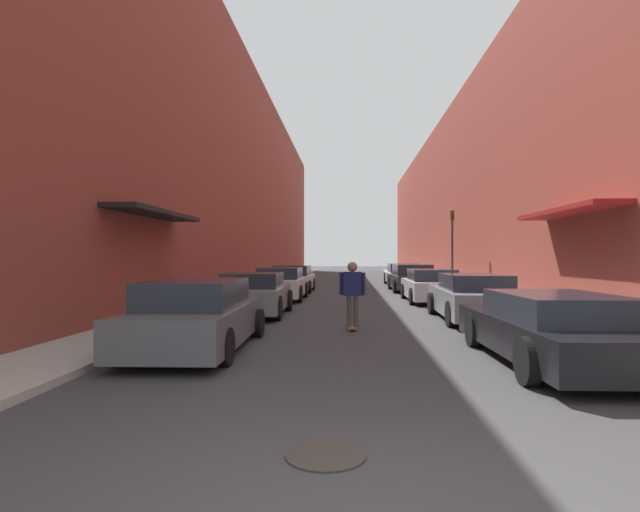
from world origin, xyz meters
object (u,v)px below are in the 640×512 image
at_px(parked_car_right_1, 473,298).
at_px(manhole_cover, 325,455).
at_px(parked_car_right_0, 552,329).
at_px(parked_car_right_3, 411,278).
at_px(parked_car_left_2, 281,284).
at_px(parked_car_right_4, 403,275).
at_px(parked_car_left_3, 293,279).
at_px(parked_car_right_2, 431,286).
at_px(skateboarder, 352,288).
at_px(parked_car_left_0, 198,316).
at_px(traffic_light, 452,242).
at_px(parked_car_left_1, 254,294).

height_order(parked_car_right_1, manhole_cover, parked_car_right_1).
relative_size(parked_car_right_0, parked_car_right_3, 0.99).
height_order(parked_car_left_2, parked_car_right_4, parked_car_right_4).
height_order(parked_car_right_1, parked_car_right_3, parked_car_right_3).
xyz_separation_m(parked_car_left_2, parked_car_right_1, (6.07, -6.09, -0.01)).
distance_m(parked_car_left_3, parked_car_right_3, 5.94).
height_order(parked_car_right_2, parked_car_right_4, parked_car_right_4).
xyz_separation_m(parked_car_right_0, skateboarder, (-3.17, 3.60, 0.41)).
height_order(parked_car_left_3, parked_car_right_1, parked_car_left_3).
relative_size(parked_car_right_3, skateboarder, 2.99).
relative_size(parked_car_right_1, parked_car_right_4, 1.05).
distance_m(parked_car_left_0, manhole_cover, 5.51).
bearing_deg(parked_car_right_0, skateboarder, 131.32).
distance_m(parked_car_right_3, traffic_light, 3.06).
bearing_deg(parked_car_right_2, manhole_cover, -102.53).
xyz_separation_m(parked_car_right_1, parked_car_right_3, (-0.22, 11.45, 0.03)).
bearing_deg(parked_car_right_1, traffic_light, 81.61).
bearing_deg(skateboarder, parked_car_right_4, 80.41).
relative_size(parked_car_right_2, parked_car_right_3, 0.93).
height_order(parked_car_right_0, parked_car_right_1, parked_car_right_1).
xyz_separation_m(parked_car_left_0, parked_car_right_3, (5.93, 16.04, 0.03)).
height_order(parked_car_left_0, manhole_cover, parked_car_left_0).
xyz_separation_m(parked_car_left_3, parked_car_right_3, (5.90, 0.62, 0.03)).
xyz_separation_m(parked_car_left_0, parked_car_left_3, (0.02, 15.42, -0.00)).
height_order(parked_car_right_2, skateboarder, skateboarder).
relative_size(parked_car_right_3, traffic_light, 1.28).
xyz_separation_m(parked_car_left_2, manhole_cover, (2.52, -15.50, -0.62)).
bearing_deg(parked_car_left_3, traffic_light, -9.67).
height_order(parked_car_left_2, parked_car_left_3, parked_car_left_3).
distance_m(parked_car_right_0, manhole_cover, 5.23).
bearing_deg(parked_car_left_2, parked_car_right_1, -45.10).
height_order(parked_car_left_0, traffic_light, traffic_light).
height_order(parked_car_left_0, parked_car_right_1, parked_car_left_0).
bearing_deg(skateboarder, parked_car_right_1, 30.40).
height_order(parked_car_left_3, parked_car_right_3, parked_car_right_3).
xyz_separation_m(parked_car_right_1, parked_car_right_4, (-0.06, 17.06, 0.02)).
bearing_deg(parked_car_right_0, parked_car_right_4, 89.91).
distance_m(parked_car_left_2, skateboarder, 8.49).
height_order(parked_car_left_0, parked_car_right_0, parked_car_left_0).
distance_m(parked_car_left_1, parked_car_right_0, 8.75).
distance_m(parked_car_right_0, parked_car_right_3, 16.97).
bearing_deg(parked_car_right_1, manhole_cover, -110.66).
bearing_deg(manhole_cover, skateboarder, 87.83).
xyz_separation_m(parked_car_left_3, traffic_light, (7.53, -1.28, 1.79)).
distance_m(skateboarder, traffic_light, 12.46).
height_order(parked_car_left_1, manhole_cover, parked_car_left_1).
relative_size(parked_car_left_1, parked_car_right_3, 0.83).
relative_size(parked_car_left_0, traffic_light, 1.25).
height_order(parked_car_left_1, skateboarder, skateboarder).
relative_size(parked_car_right_4, manhole_cover, 6.19).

